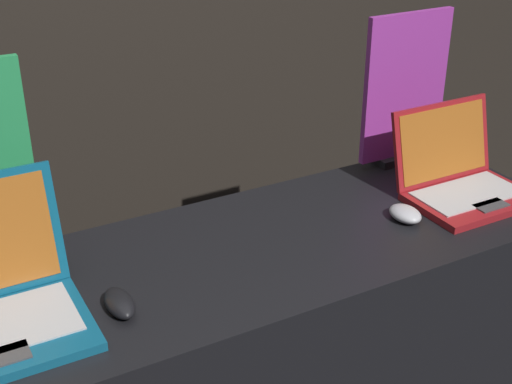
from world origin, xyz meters
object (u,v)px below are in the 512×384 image
(laptop_back, at_px, (460,176))
(mouse_back, at_px, (405,214))
(mouse_front, at_px, (120,303))
(promo_stand_back, at_px, (405,93))

(laptop_back, relative_size, mouse_back, 3.37)
(mouse_front, bearing_deg, promo_stand_back, 18.10)
(laptop_back, bearing_deg, mouse_back, -168.88)
(laptop_back, xyz_separation_m, mouse_back, (-0.23, -0.04, -0.04))
(laptop_back, relative_size, promo_stand_back, 0.73)
(mouse_front, relative_size, promo_stand_back, 0.25)
(laptop_back, height_order, mouse_back, laptop_back)
(mouse_front, distance_m, promo_stand_back, 1.08)
(laptop_back, height_order, promo_stand_back, promo_stand_back)
(mouse_front, bearing_deg, laptop_back, 3.85)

